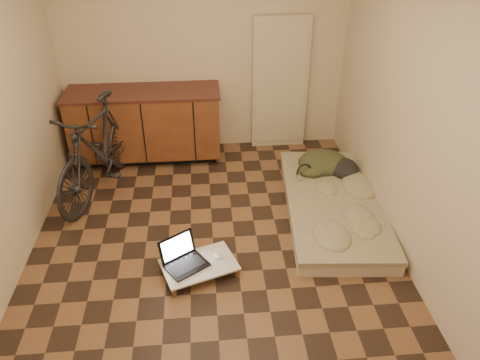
{
  "coord_description": "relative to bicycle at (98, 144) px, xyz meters",
  "views": [
    {
      "loc": [
        -0.05,
        -3.65,
        2.99
      ],
      "look_at": [
        0.29,
        0.19,
        0.55
      ],
      "focal_mm": 35.0,
      "sensor_mm": 36.0,
      "label": 1
    }
  ],
  "objects": [
    {
      "name": "room_shell",
      "position": [
        1.2,
        -1.0,
        0.71
      ],
      "size": [
        3.5,
        4.0,
        2.6
      ],
      "color": "brown",
      "rests_on": "ground"
    },
    {
      "name": "cabinets",
      "position": [
        0.45,
        0.7,
        -0.12
      ],
      "size": [
        1.84,
        0.62,
        0.91
      ],
      "color": "black",
      "rests_on": "ground"
    },
    {
      "name": "appliance_panel",
      "position": [
        2.15,
        0.94,
        0.26
      ],
      "size": [
        0.7,
        0.1,
        1.7
      ],
      "primitive_type": "cube",
      "color": "beige",
      "rests_on": "ground"
    },
    {
      "name": "bicycle",
      "position": [
        0.0,
        0.0,
        0.0
      ],
      "size": [
        1.08,
        1.91,
        1.18
      ],
      "primitive_type": "imported",
      "rotation": [
        0.0,
        0.0,
        -0.32
      ],
      "color": "black",
      "rests_on": "ground"
    },
    {
      "name": "futon",
      "position": [
        2.5,
        -0.66,
        -0.5
      ],
      "size": [
        1.14,
        2.1,
        0.17
      ],
      "rotation": [
        0.0,
        0.0,
        -0.08
      ],
      "color": "beige",
      "rests_on": "ground"
    },
    {
      "name": "clothing_pile",
      "position": [
        2.59,
        -0.04,
        -0.29
      ],
      "size": [
        0.66,
        0.57,
        0.25
      ],
      "primitive_type": null,
      "rotation": [
        0.0,
        0.0,
        -0.08
      ],
      "color": "#363C23",
      "rests_on": "futon"
    },
    {
      "name": "headphones",
      "position": [
        2.27,
        -0.23,
        -0.34
      ],
      "size": [
        0.29,
        0.28,
        0.15
      ],
      "primitive_type": null,
      "rotation": [
        0.0,
        0.0,
        0.4
      ],
      "color": "black",
      "rests_on": "futon"
    },
    {
      "name": "lap_desk",
      "position": [
        1.06,
        -1.49,
        -0.5
      ],
      "size": [
        0.75,
        0.61,
        0.11
      ],
      "rotation": [
        0.0,
        0.0,
        0.33
      ],
      "color": "brown",
      "rests_on": "ground"
    },
    {
      "name": "laptop",
      "position": [
        0.92,
        -1.47,
        -0.43
      ],
      "size": [
        0.46,
        0.45,
        0.24
      ],
      "rotation": [
        0.0,
        0.0,
        0.58
      ],
      "color": "black",
      "rests_on": "lap_desk"
    },
    {
      "name": "mouse",
      "position": [
        1.23,
        -1.41,
        -0.47
      ],
      "size": [
        0.1,
        0.12,
        0.04
      ],
      "primitive_type": "ellipsoid",
      "rotation": [
        0.0,
        0.0,
        0.47
      ],
      "color": "white",
      "rests_on": "lap_desk"
    }
  ]
}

